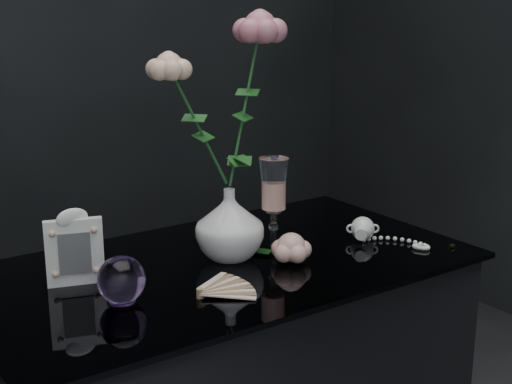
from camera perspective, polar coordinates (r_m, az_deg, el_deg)
vase at (r=1.52m, az=-2.13°, el=-2.58°), size 0.18×0.18×0.15m
wine_glass at (r=1.54m, az=1.42°, el=-1.13°), size 0.08×0.08×0.21m
picture_frame at (r=1.42m, az=-14.35°, el=-4.26°), size 0.14×0.12×0.15m
paperweight at (r=1.33m, az=-10.72°, el=-6.91°), size 0.11×0.11×0.09m
paper_fan at (r=1.34m, az=-4.52°, el=-8.02°), size 0.25×0.21×0.02m
loose_rose at (r=1.51m, az=2.83°, el=-4.48°), size 0.21×0.23×0.06m
pearl_jar at (r=1.67m, az=8.54°, el=-2.83°), size 0.27×0.27×0.06m
roses at (r=1.47m, az=-2.36°, el=7.62°), size 0.30×0.12×0.42m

